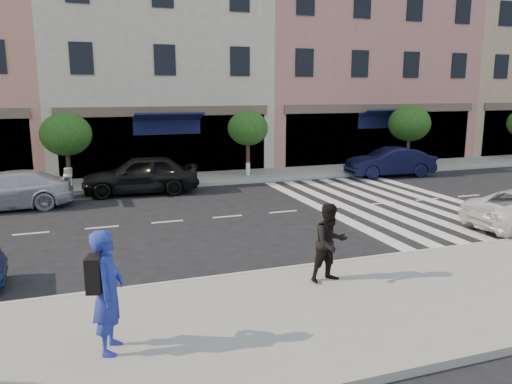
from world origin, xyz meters
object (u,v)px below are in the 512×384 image
at_px(photographer, 108,291).
at_px(walker, 330,243).
at_px(car_far_left, 5,191).
at_px(car_far_right, 390,162).
at_px(car_far_mid, 141,175).

relative_size(photographer, walker, 1.15).
distance_m(car_far_left, car_far_right, 16.81).
distance_m(walker, car_far_mid, 11.64).
bearing_deg(car_far_left, photographer, 13.36).
relative_size(walker, car_far_left, 0.37).
bearing_deg(walker, photographer, -170.02).
distance_m(walker, car_far_right, 14.86).
xyz_separation_m(walker, car_far_mid, (-2.59, 11.35, -0.21)).
height_order(photographer, walker, photographer).
xyz_separation_m(walker, car_far_left, (-7.41, 10.21, -0.33)).
relative_size(walker, car_far_mid, 0.37).
height_order(car_far_left, car_far_right, car_far_right).
height_order(walker, car_far_right, walker).
bearing_deg(walker, car_far_right, 43.38).
bearing_deg(car_far_right, car_far_mid, -81.84).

